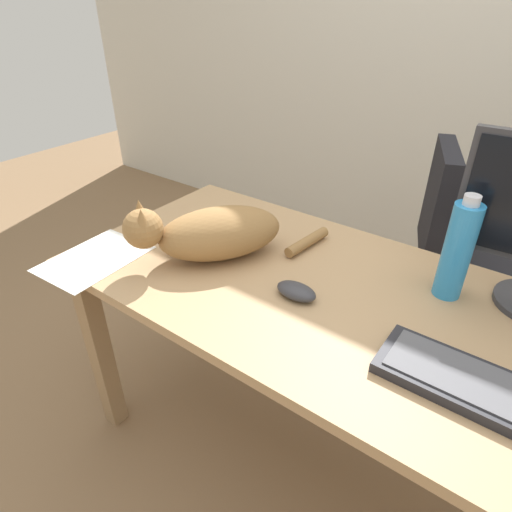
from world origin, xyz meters
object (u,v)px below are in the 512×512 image
at_px(office_chair, 457,283).
at_px(cat, 213,232).
at_px(computer_mouse, 296,291).
at_px(keyboard, 493,394).
at_px(water_bottle, 458,251).

xyz_separation_m(office_chair, cat, (-0.56, -0.79, 0.39)).
distance_m(office_chair, computer_mouse, 0.92).
height_order(keyboard, water_bottle, water_bottle).
bearing_deg(keyboard, cat, 174.31).
height_order(office_chair, keyboard, office_chair).
bearing_deg(computer_mouse, keyboard, -6.44).
xyz_separation_m(keyboard, computer_mouse, (-0.48, 0.05, 0.00)).
bearing_deg(office_chair, computer_mouse, -107.46).
relative_size(office_chair, keyboard, 2.14).
bearing_deg(water_bottle, cat, -160.17).
bearing_deg(water_bottle, office_chair, 94.84).
bearing_deg(water_bottle, computer_mouse, -141.61).
height_order(cat, computer_mouse, cat).
relative_size(keyboard, computer_mouse, 4.00).
distance_m(office_chair, keyboard, 0.96).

